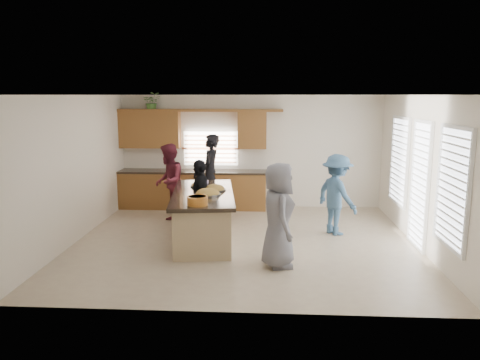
# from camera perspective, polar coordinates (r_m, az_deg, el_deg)

# --- Properties ---
(floor) EXTENTS (6.50, 6.50, 0.00)m
(floor) POSITION_cam_1_polar(r_m,az_deg,el_deg) (9.13, 0.54, -7.52)
(floor) COLOR #C2AF90
(floor) RESTS_ON ground
(room_shell) EXTENTS (6.52, 6.02, 2.81)m
(room_shell) POSITION_cam_1_polar(r_m,az_deg,el_deg) (8.74, 0.56, 4.42)
(room_shell) COLOR silver
(room_shell) RESTS_ON ground
(back_cabinetry) EXTENTS (4.08, 0.66, 2.46)m
(back_cabinetry) POSITION_cam_1_polar(r_m,az_deg,el_deg) (11.73, -5.97, 1.00)
(back_cabinetry) COLOR brown
(back_cabinetry) RESTS_ON ground
(right_wall_glazing) EXTENTS (0.06, 4.00, 2.25)m
(right_wall_glazing) POSITION_cam_1_polar(r_m,az_deg,el_deg) (9.11, 21.17, 0.42)
(right_wall_glazing) COLOR white
(right_wall_glazing) RESTS_ON ground
(island) EXTENTS (1.46, 2.82, 0.95)m
(island) POSITION_cam_1_polar(r_m,az_deg,el_deg) (9.17, -4.49, -4.53)
(island) COLOR tan
(island) RESTS_ON ground
(platter_front) EXTENTS (0.49, 0.49, 0.20)m
(platter_front) POSITION_cam_1_polar(r_m,az_deg,el_deg) (8.79, -3.96, -1.66)
(platter_front) COLOR black
(platter_front) RESTS_ON island
(platter_mid) EXTENTS (0.44, 0.44, 0.18)m
(platter_mid) POSITION_cam_1_polar(r_m,az_deg,el_deg) (9.21, -3.12, -1.10)
(platter_mid) COLOR black
(platter_mid) RESTS_ON island
(platter_back) EXTENTS (0.32, 0.32, 0.13)m
(platter_back) POSITION_cam_1_polar(r_m,az_deg,el_deg) (9.61, -5.11, -0.65)
(platter_back) COLOR black
(platter_back) RESTS_ON island
(salad_bowl) EXTENTS (0.36, 0.36, 0.16)m
(salad_bowl) POSITION_cam_1_polar(r_m,az_deg,el_deg) (7.99, -5.21, -2.46)
(salad_bowl) COLOR #BA6A22
(salad_bowl) RESTS_ON island
(clear_cup) EXTENTS (0.09, 0.09, 0.11)m
(clear_cup) POSITION_cam_1_polar(r_m,az_deg,el_deg) (8.20, -3.15, -2.31)
(clear_cup) COLOR white
(clear_cup) RESTS_ON island
(plate_stack) EXTENTS (0.23, 0.23, 0.05)m
(plate_stack) POSITION_cam_1_polar(r_m,az_deg,el_deg) (10.02, -4.53, -0.20)
(plate_stack) COLOR #997BB3
(plate_stack) RESTS_ON island
(flower_vase) EXTENTS (0.14, 0.14, 0.43)m
(flower_vase) POSITION_cam_1_polar(r_m,az_deg,el_deg) (10.25, -4.79, 1.18)
(flower_vase) COLOR silver
(flower_vase) RESTS_ON island
(potted_plant) EXTENTS (0.50, 0.46, 0.46)m
(potted_plant) POSITION_cam_1_polar(r_m,az_deg,el_deg) (11.85, -10.68, 9.33)
(potted_plant) COLOR #487E32
(potted_plant) RESTS_ON back_cabinetry
(woman_left_back) EXTENTS (0.51, 0.72, 1.87)m
(woman_left_back) POSITION_cam_1_polar(r_m,az_deg,el_deg) (11.40, -3.62, 0.89)
(woman_left_back) COLOR black
(woman_left_back) RESTS_ON ground
(woman_left_mid) EXTENTS (0.71, 0.88, 1.72)m
(woman_left_mid) POSITION_cam_1_polar(r_m,az_deg,el_deg) (10.76, -8.66, -0.17)
(woman_left_mid) COLOR maroon
(woman_left_mid) RESTS_ON ground
(woman_left_front) EXTENTS (0.62, 0.99, 1.56)m
(woman_left_front) POSITION_cam_1_polar(r_m,az_deg,el_deg) (9.30, -4.89, -2.25)
(woman_left_front) COLOR black
(woman_left_front) RESTS_ON ground
(woman_right_back) EXTENTS (1.09, 1.22, 1.64)m
(woman_right_back) POSITION_cam_1_polar(r_m,az_deg,el_deg) (9.63, 11.71, -1.75)
(woman_right_back) COLOR #365877
(woman_right_back) RESTS_ON ground
(woman_right_front) EXTENTS (0.69, 0.93, 1.73)m
(woman_right_front) POSITION_cam_1_polar(r_m,az_deg,el_deg) (7.67, 4.69, -4.31)
(woman_right_front) COLOR slate
(woman_right_front) RESTS_ON ground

